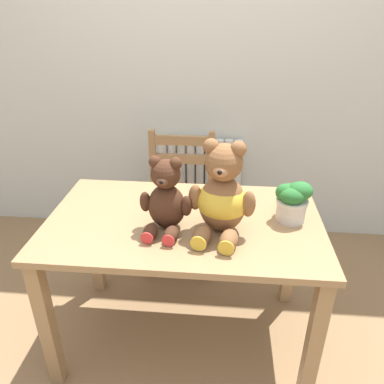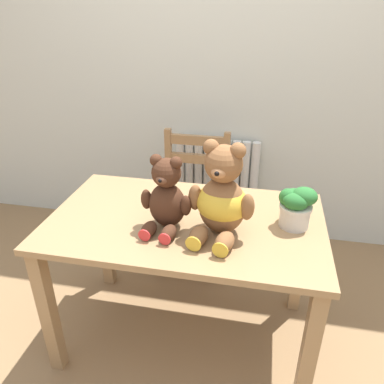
{
  "view_description": "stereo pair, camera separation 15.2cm",
  "coord_description": "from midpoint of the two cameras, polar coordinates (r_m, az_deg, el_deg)",
  "views": [
    {
      "loc": [
        0.17,
        -1.06,
        1.59
      ],
      "look_at": [
        0.04,
        0.3,
        0.89
      ],
      "focal_mm": 35.0,
      "sensor_mm": 36.0,
      "label": 1
    },
    {
      "loc": [
        0.32,
        -1.04,
        1.59
      ],
      "look_at": [
        0.04,
        0.3,
        0.89
      ],
      "focal_mm": 35.0,
      "sensor_mm": 36.0,
      "label": 2
    }
  ],
  "objects": [
    {
      "name": "radiator",
      "position": [
        2.76,
        5.26,
        -0.02
      ],
      "size": [
        0.6,
        0.1,
        0.73
      ],
      "color": "silver",
      "rests_on": "ground_plane"
    },
    {
      "name": "teddy_bear_right",
      "position": [
        1.52,
        7.39,
        -1.04
      ],
      "size": [
        0.28,
        0.31,
        0.4
      ],
      "rotation": [
        0.0,
        0.0,
        2.96
      ],
      "color": "brown",
      "rests_on": "dining_table"
    },
    {
      "name": "potted_plant",
      "position": [
        1.66,
        18.11,
        -2.03
      ],
      "size": [
        0.16,
        0.16,
        0.19
      ],
      "color": "beige",
      "rests_on": "dining_table"
    },
    {
      "name": "teddy_bear_left",
      "position": [
        1.56,
        -1.2,
        -0.94
      ],
      "size": [
        0.23,
        0.24,
        0.32
      ],
      "rotation": [
        0.0,
        0.0,
        3.03
      ],
      "color": "#472819",
      "rests_on": "dining_table"
    },
    {
      "name": "dining_table",
      "position": [
        1.74,
        1.55,
        -7.28
      ],
      "size": [
        1.23,
        0.73,
        0.72
      ],
      "color": "#9E7A51",
      "rests_on": "ground_plane"
    },
    {
      "name": "wall_back",
      "position": [
        2.54,
        6.43,
        20.5
      ],
      "size": [
        8.0,
        0.04,
        2.6
      ],
      "primitive_type": "cube",
      "color": "silver",
      "rests_on": "ground_plane"
    },
    {
      "name": "wooden_chair_behind",
      "position": [
        2.41,
        1.96,
        -1.24
      ],
      "size": [
        0.42,
        0.39,
        0.87
      ],
      "rotation": [
        0.0,
        0.0,
        3.14
      ],
      "color": "#997047",
      "rests_on": "ground_plane"
    }
  ]
}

